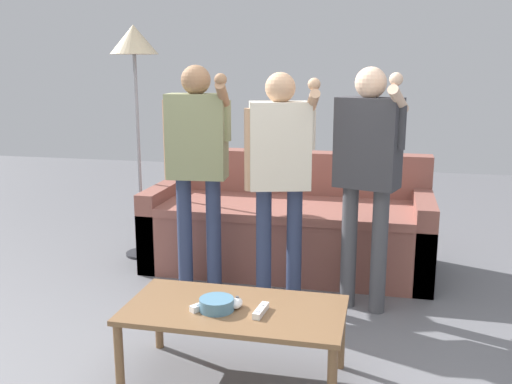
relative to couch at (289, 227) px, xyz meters
The scene contains 11 objects.
ground_plane 1.64m from the couch, 91.64° to the right, with size 12.00×12.00×0.00m, color slate.
couch is the anchor object (origin of this frame).
coffee_table 1.73m from the couch, 89.23° to the right, with size 1.06×0.55×0.39m.
snack_bowl 1.78m from the couch, 91.69° to the right, with size 0.17×0.17×0.06m, color teal.
game_remote_nunchuk 1.73m from the couch, 88.87° to the right, with size 0.06×0.09×0.05m.
floor_lamp 1.78m from the couch, behind, with size 0.37×0.37×1.84m.
player_left 1.07m from the couch, 126.60° to the right, with size 0.47×0.30×1.54m.
player_center 1.00m from the couch, 85.17° to the right, with size 0.47×0.29×1.49m.
player_right 1.13m from the couch, 49.80° to the right, with size 0.45×0.40×1.53m.
game_remote_wand_near 1.78m from the couch, 84.76° to the right, with size 0.05×0.16×0.03m.
game_remote_wand_far 1.77m from the couch, 93.70° to the right, with size 0.12×0.15×0.03m.
Camera 1 is at (0.74, -2.62, 1.54)m, focal length 40.34 mm.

